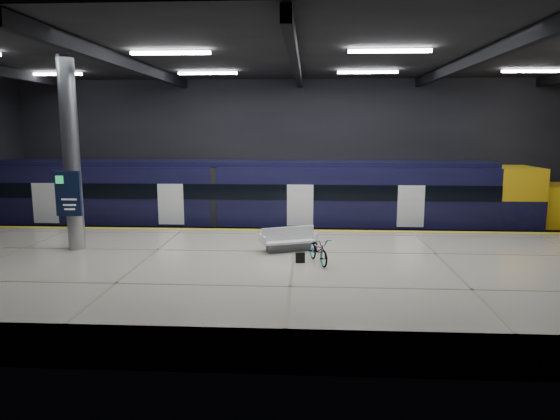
{
  "coord_description": "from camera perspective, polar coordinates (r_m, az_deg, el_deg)",
  "views": [
    {
      "loc": [
        0.47,
        -18.44,
        5.48
      ],
      "look_at": [
        -0.66,
        1.5,
        2.2
      ],
      "focal_mm": 32.0,
      "sensor_mm": 36.0,
      "label": 1
    }
  ],
  "objects": [
    {
      "name": "ground",
      "position": [
        19.25,
        1.72,
        -7.22
      ],
      "size": [
        30.0,
        30.0,
        0.0
      ],
      "primitive_type": "plane",
      "color": "black",
      "rests_on": "ground"
    },
    {
      "name": "room_shell",
      "position": [
        18.45,
        1.8,
        10.06
      ],
      "size": [
        30.1,
        16.1,
        8.05
      ],
      "color": "black",
      "rests_on": "ground"
    },
    {
      "name": "platform",
      "position": [
        16.69,
        1.49,
        -7.85
      ],
      "size": [
        30.0,
        11.0,
        1.1
      ],
      "primitive_type": "cube",
      "color": "#BBB09E",
      "rests_on": "ground"
    },
    {
      "name": "safety_strip",
      "position": [
        21.64,
        1.93,
        -2.34
      ],
      "size": [
        30.0,
        0.4,
        0.01
      ],
      "primitive_type": "cube",
      "color": "gold",
      "rests_on": "platform"
    },
    {
      "name": "rails",
      "position": [
        24.55,
        2.07,
        -3.39
      ],
      "size": [
        30.0,
        1.52,
        0.16
      ],
      "color": "gray",
      "rests_on": "ground"
    },
    {
      "name": "train",
      "position": [
        24.23,
        -0.48,
        1.21
      ],
      "size": [
        29.4,
        2.84,
        3.79
      ],
      "color": "black",
      "rests_on": "ground"
    },
    {
      "name": "bench",
      "position": [
        18.03,
        0.94,
        -3.72
      ],
      "size": [
        2.16,
        1.48,
        0.88
      ],
      "rotation": [
        0.0,
        0.0,
        0.36
      ],
      "color": "#595B60",
      "rests_on": "platform"
    },
    {
      "name": "bicycle",
      "position": [
        16.46,
        4.42,
        -4.59
      ],
      "size": [
        1.06,
        1.73,
        0.86
      ],
      "primitive_type": "imported",
      "rotation": [
        0.0,
        0.0,
        0.33
      ],
      "color": "#99999E",
      "rests_on": "platform"
    },
    {
      "name": "pannier_bag",
      "position": [
        16.52,
        2.32,
        -5.42
      ],
      "size": [
        0.32,
        0.22,
        0.35
      ],
      "primitive_type": "cube",
      "rotation": [
        0.0,
        0.0,
        0.15
      ],
      "color": "black",
      "rests_on": "platform"
    },
    {
      "name": "info_column",
      "position": [
        19.39,
        -22.78,
        5.6
      ],
      "size": [
        0.9,
        0.78,
        6.9
      ],
      "color": "#9EA0A5",
      "rests_on": "platform"
    }
  ]
}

